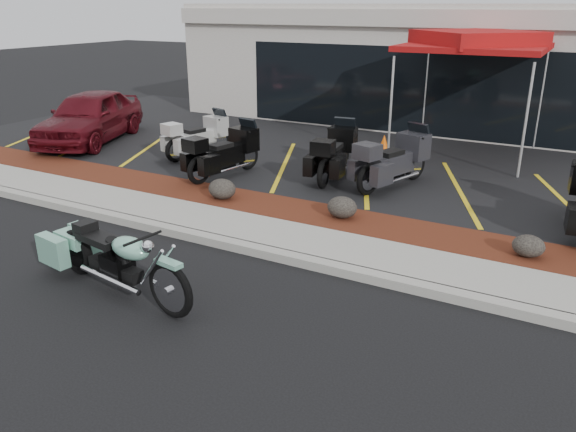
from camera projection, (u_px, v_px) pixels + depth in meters
The scene contains 17 objects.
ground at pixel (235, 277), 8.76m from camera, with size 90.00×90.00×0.00m, color black.
curb at pixel (264, 252), 9.48m from camera, with size 24.00×0.25×0.15m, color gray.
sidewalk at pixel (284, 237), 10.05m from camera, with size 24.00×1.20×0.15m, color gray.
mulch_bed at pixel (313, 216), 11.04m from camera, with size 24.00×1.20×0.16m, color #3D140D.
upper_lot at pixel (399, 155), 15.47m from camera, with size 26.00×9.60×0.15m, color black.
dealership_building at pixel (459, 63), 19.94m from camera, with size 18.00×8.16×4.00m.
boulder_left at pixel (222, 189), 11.72m from camera, with size 0.60×0.50×0.43m, color black.
boulder_mid at pixel (342, 207), 10.69m from camera, with size 0.58×0.49×0.41m, color black.
boulder_right at pixel (528, 246), 9.04m from camera, with size 0.51×0.43×0.36m, color black.
hero_cruiser at pixel (170, 281), 7.45m from camera, with size 3.08×0.78×1.08m, color #77B99F, non-canonical shape.
touring_white at pixel (220, 130), 15.36m from camera, with size 2.06×0.79×1.20m, color beige, non-canonical shape.
touring_black_front at pixel (248, 144), 13.68m from camera, with size 2.19×0.84×1.27m, color black, non-canonical shape.
touring_black_mid at pixel (344, 144), 13.68m from camera, with size 2.23×0.85×1.30m, color black, non-canonical shape.
touring_grey at pixel (416, 152), 12.87m from camera, with size 2.30×0.88×1.34m, color #2C2C30, non-canonical shape.
parked_car at pixel (90, 116), 16.47m from camera, with size 1.77×4.40×1.50m, color #4F0B13.
traffic_cone at pixel (384, 143), 15.61m from camera, with size 0.30×0.30×0.45m, color #F45D08.
popup_canopy at pixel (476, 43), 14.29m from camera, with size 3.75×3.75×3.21m.
Camera 1 is at (4.48, -6.50, 4.00)m, focal length 35.00 mm.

